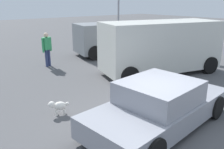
{
  "coord_description": "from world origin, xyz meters",
  "views": [
    {
      "loc": [
        -4.2,
        -3.58,
        3.12
      ],
      "look_at": [
        0.2,
        1.98,
        0.9
      ],
      "focal_mm": 37.82,
      "sensor_mm": 36.0,
      "label": 1
    }
  ],
  "objects_px": {
    "sedan_foreground": "(160,106)",
    "pedestrian": "(47,47)",
    "dog": "(58,106)",
    "suv_dark": "(116,37)",
    "van_white": "(161,46)"
  },
  "relations": [
    {
      "from": "sedan_foreground",
      "to": "pedestrian",
      "type": "bearing_deg",
      "value": 82.39
    },
    {
      "from": "sedan_foreground",
      "to": "dog",
      "type": "height_order",
      "value": "sedan_foreground"
    },
    {
      "from": "sedan_foreground",
      "to": "pedestrian",
      "type": "xyz_separation_m",
      "value": [
        0.19,
        7.33,
        0.42
      ]
    },
    {
      "from": "dog",
      "to": "suv_dark",
      "type": "distance_m",
      "value": 8.34
    },
    {
      "from": "dog",
      "to": "suv_dark",
      "type": "xyz_separation_m",
      "value": [
        6.41,
        5.29,
        0.76
      ]
    },
    {
      "from": "dog",
      "to": "pedestrian",
      "type": "xyz_separation_m",
      "value": [
        1.96,
        5.14,
        0.72
      ]
    },
    {
      "from": "van_white",
      "to": "suv_dark",
      "type": "distance_m",
      "value": 4.45
    },
    {
      "from": "van_white",
      "to": "suv_dark",
      "type": "bearing_deg",
      "value": 92.57
    },
    {
      "from": "suv_dark",
      "to": "pedestrian",
      "type": "xyz_separation_m",
      "value": [
        -4.44,
        -0.15,
        -0.04
      ]
    },
    {
      "from": "dog",
      "to": "van_white",
      "type": "relative_size",
      "value": 0.1
    },
    {
      "from": "van_white",
      "to": "pedestrian",
      "type": "distance_m",
      "value": 5.45
    },
    {
      "from": "dog",
      "to": "suv_dark",
      "type": "bearing_deg",
      "value": -119.55
    },
    {
      "from": "sedan_foreground",
      "to": "pedestrian",
      "type": "relative_size",
      "value": 2.69
    },
    {
      "from": "van_white",
      "to": "pedestrian",
      "type": "xyz_separation_m",
      "value": [
        -3.48,
        4.19,
        -0.24
      ]
    },
    {
      "from": "dog",
      "to": "pedestrian",
      "type": "distance_m",
      "value": 5.55
    }
  ]
}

